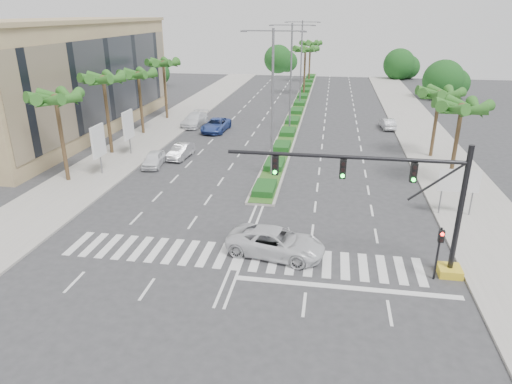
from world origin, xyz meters
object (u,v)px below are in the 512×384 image
at_px(car_parked_a, 154,159).
at_px(car_crossing, 276,242).
at_px(car_parked_c, 216,125).
at_px(car_parked_d, 195,120).
at_px(car_right, 388,124).
at_px(car_parked_b, 181,151).

distance_m(car_parked_a, car_crossing, 19.38).
xyz_separation_m(car_parked_c, car_parked_d, (-3.28, 2.28, 0.04)).
bearing_deg(car_parked_d, car_right, 9.15).
bearing_deg(car_parked_b, car_parked_d, 105.69).
bearing_deg(car_crossing, car_right, -5.36).
bearing_deg(car_crossing, car_parked_c, 31.60).
bearing_deg(car_parked_c, car_parked_d, 148.67).
xyz_separation_m(car_parked_c, car_crossing, (10.56, -27.90, 0.03)).
bearing_deg(car_parked_a, car_parked_d, 85.95).
relative_size(car_parked_d, car_right, 1.40).
xyz_separation_m(car_parked_a, car_parked_d, (-0.84, 15.81, 0.12)).
height_order(car_parked_c, car_crossing, car_crossing).
bearing_deg(car_parked_a, car_parked_b, 52.34).
bearing_deg(car_parked_c, car_parked_b, -90.64).
height_order(car_crossing, car_right, car_crossing).
relative_size(car_parked_a, car_parked_b, 0.95).
xyz_separation_m(car_parked_a, car_parked_c, (2.44, 13.53, 0.09)).
xyz_separation_m(car_parked_b, car_crossing, (11.33, -17.20, 0.11)).
height_order(car_parked_a, car_crossing, car_crossing).
distance_m(car_parked_a, car_parked_d, 15.83).
height_order(car_parked_b, car_parked_c, car_parked_c).
height_order(car_parked_d, car_crossing, car_parked_d).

